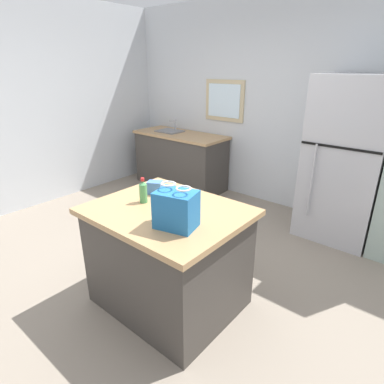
# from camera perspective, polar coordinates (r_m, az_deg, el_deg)

# --- Properties ---
(ground) EXTENTS (6.44, 6.44, 0.00)m
(ground) POSITION_cam_1_polar(r_m,az_deg,el_deg) (3.22, -5.10, -14.73)
(ground) COLOR gray
(back_wall) EXTENTS (5.37, 0.13, 2.79)m
(back_wall) POSITION_cam_1_polar(r_m,az_deg,el_deg) (4.61, 16.17, 14.52)
(back_wall) COLOR silver
(back_wall) RESTS_ON ground
(left_wall) EXTENTS (0.10, 4.76, 2.79)m
(left_wall) POSITION_cam_1_polar(r_m,az_deg,el_deg) (4.92, -29.10, 13.11)
(left_wall) COLOR silver
(left_wall) RESTS_ON ground
(kitchen_island) EXTENTS (1.18, 0.96, 0.88)m
(kitchen_island) POSITION_cam_1_polar(r_m,az_deg,el_deg) (2.68, -4.21, -11.52)
(kitchen_island) COLOR #423D38
(kitchen_island) RESTS_ON ground
(refrigerator) EXTENTS (0.80, 0.76, 1.83)m
(refrigerator) POSITION_cam_1_polar(r_m,az_deg,el_deg) (3.97, 25.79, 5.03)
(refrigerator) COLOR #B7B7BC
(refrigerator) RESTS_ON ground
(sink_counter) EXTENTS (1.56, 0.65, 1.07)m
(sink_counter) POSITION_cam_1_polar(r_m,az_deg,el_deg) (5.32, -2.12, 5.83)
(sink_counter) COLOR #423D38
(sink_counter) RESTS_ON ground
(shopping_bag) EXTENTS (0.31, 0.26, 0.30)m
(shopping_bag) POSITION_cam_1_polar(r_m,az_deg,el_deg) (2.15, -2.83, -3.07)
(shopping_bag) COLOR #236BAD
(shopping_bag) RESTS_ON kitchen_island
(small_box) EXTENTS (0.15, 0.14, 0.11)m
(small_box) POSITION_cam_1_polar(r_m,az_deg,el_deg) (2.76, -6.62, 0.81)
(small_box) COLOR #4775B7
(small_box) RESTS_ON kitchen_island
(bottle) EXTENTS (0.06, 0.06, 0.21)m
(bottle) POSITION_cam_1_polar(r_m,az_deg,el_deg) (2.58, -8.70, 0.07)
(bottle) COLOR #4C9956
(bottle) RESTS_ON kitchen_island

